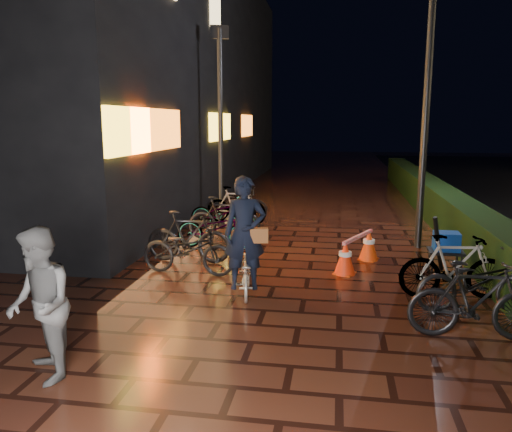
% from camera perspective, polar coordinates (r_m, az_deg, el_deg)
% --- Properties ---
extents(ground, '(80.00, 80.00, 0.00)m').
position_cam_1_polar(ground, '(8.05, 5.47, -9.49)').
color(ground, '#381911').
rests_on(ground, ground).
extents(hedge, '(0.70, 20.00, 1.00)m').
position_cam_1_polar(hedge, '(15.96, 19.44, 1.94)').
color(hedge, black).
rests_on(hedge, ground).
extents(bystander_person, '(1.02, 1.05, 1.70)m').
position_cam_1_polar(bystander_person, '(5.88, -23.49, -9.35)').
color(bystander_person, '#59595C').
rests_on(bystander_person, ground).
extents(storefront_block, '(12.09, 22.00, 9.00)m').
position_cam_1_polar(storefront_block, '(21.56, -18.91, 14.78)').
color(storefront_block, black).
rests_on(storefront_block, ground).
extents(lamp_post_hedge, '(0.54, 0.24, 5.71)m').
position_cam_1_polar(lamp_post_hedge, '(11.46, 18.89, 12.01)').
color(lamp_post_hedge, black).
rests_on(lamp_post_hedge, ground).
extents(lamp_post_sf, '(0.51, 0.24, 5.37)m').
position_cam_1_polar(lamp_post_sf, '(14.42, -4.08, 11.44)').
color(lamp_post_sf, black).
rests_on(lamp_post_sf, ground).
extents(cyclist, '(0.76, 1.42, 1.94)m').
position_cam_1_polar(cyclist, '(8.05, -1.26, -4.05)').
color(cyclist, silver).
rests_on(cyclist, ground).
extents(traffic_barrier, '(0.94, 1.51, 0.63)m').
position_cam_1_polar(traffic_barrier, '(9.88, 11.53, -3.92)').
color(traffic_barrier, '#FF310D').
rests_on(traffic_barrier, ground).
extents(cart_assembly, '(0.64, 0.63, 1.15)m').
position_cam_1_polar(cart_assembly, '(9.70, 20.84, -2.99)').
color(cart_assembly, black).
rests_on(cart_assembly, ground).
extents(parked_bikes_storefront, '(2.06, 5.89, 1.03)m').
position_cam_1_polar(parked_bikes_storefront, '(11.84, -4.29, -0.43)').
color(parked_bikes_storefront, black).
rests_on(parked_bikes_storefront, ground).
extents(parked_bikes_hedge, '(2.04, 2.14, 1.03)m').
position_cam_1_polar(parked_bikes_hedge, '(7.88, 23.16, -6.96)').
color(parked_bikes_hedge, black).
rests_on(parked_bikes_hedge, ground).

